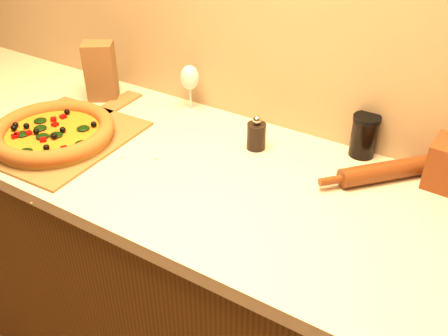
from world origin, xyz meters
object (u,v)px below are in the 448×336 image
(pizza, at_px, (53,132))
(wine_glass, at_px, (190,79))
(pizza_peel, at_px, (64,135))
(pepper_grinder, at_px, (256,135))
(rolling_pin, at_px, (386,171))
(dark_jar, at_px, (364,136))

(pizza, relative_size, wine_glass, 2.34)
(pizza_peel, distance_m, wine_glass, 0.44)
(pizza, height_order, pepper_grinder, pepper_grinder)
(pizza_peel, height_order, pepper_grinder, pepper_grinder)
(pizza_peel, height_order, rolling_pin, rolling_pin)
(pizza, distance_m, wine_glass, 0.46)
(pizza, height_order, dark_jar, dark_jar)
(dark_jar, bearing_deg, wine_glass, -177.75)
(pizza_peel, relative_size, pepper_grinder, 5.57)
(rolling_pin, bearing_deg, pepper_grinder, -173.83)
(pizza_peel, relative_size, rolling_pin, 1.95)
(wine_glass, bearing_deg, rolling_pin, -5.45)
(pizza_peel, distance_m, rolling_pin, 0.95)
(pepper_grinder, bearing_deg, pizza_peel, -154.70)
(pizza_peel, relative_size, pizza, 1.62)
(pizza_peel, bearing_deg, dark_jar, 23.06)
(pizza, relative_size, rolling_pin, 1.21)
(pizza, relative_size, dark_jar, 2.92)
(pizza_peel, relative_size, dark_jar, 4.74)
(pizza_peel, height_order, pizza, pizza)
(wine_glass, height_order, dark_jar, wine_glass)
(pizza, height_order, rolling_pin, pizza)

